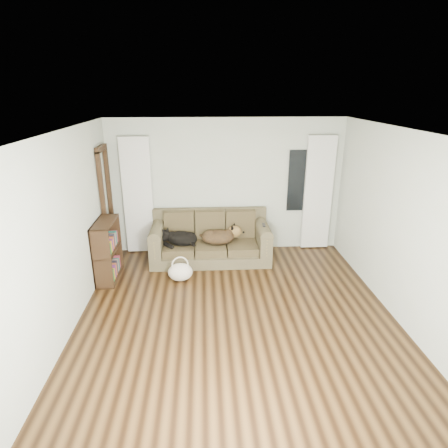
{
  "coord_description": "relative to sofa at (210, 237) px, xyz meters",
  "views": [
    {
      "loc": [
        -0.45,
        -4.56,
        3.08
      ],
      "look_at": [
        -0.1,
        1.6,
        0.85
      ],
      "focal_mm": 30.0,
      "sensor_mm": 36.0,
      "label": 1
    }
  ],
  "objects": [
    {
      "name": "sofa",
      "position": [
        0.0,
        0.0,
        0.0
      ],
      "size": [
        2.21,
        0.96,
        0.91
      ],
      "primitive_type": "cube",
      "color": "#413E24",
      "rests_on": "floor"
    },
    {
      "name": "wall_left",
      "position": [
        -1.92,
        -1.97,
        0.85
      ],
      "size": [
        0.04,
        5.0,
        2.6
      ],
      "primitive_type": "cube",
      "color": "#B3BDAA",
      "rests_on": "ground"
    },
    {
      "name": "bookshelf",
      "position": [
        -1.76,
        -0.64,
        0.05
      ],
      "size": [
        0.35,
        0.84,
        1.03
      ],
      "primitive_type": "cube",
      "rotation": [
        0.0,
        0.0,
        0.05
      ],
      "color": "#312113",
      "rests_on": "floor"
    },
    {
      "name": "door_casing",
      "position": [
        -1.87,
        0.07,
        0.6
      ],
      "size": [
        0.07,
        0.6,
        2.1
      ],
      "primitive_type": "cube",
      "color": "#312113",
      "rests_on": "ground"
    },
    {
      "name": "tv_remote",
      "position": [
        0.98,
        -0.13,
        0.28
      ],
      "size": [
        0.07,
        0.2,
        0.02
      ],
      "primitive_type": "cube",
      "rotation": [
        0.0,
        0.0,
        -0.08
      ],
      "color": "black",
      "rests_on": "sofa"
    },
    {
      "name": "window_pane",
      "position": [
        1.78,
        0.5,
        0.95
      ],
      "size": [
        0.5,
        0.03,
        1.2
      ],
      "primitive_type": "cube",
      "color": "black",
      "rests_on": "wall_back"
    },
    {
      "name": "dog_shepherd",
      "position": [
        0.18,
        -0.03,
        0.04
      ],
      "size": [
        0.65,
        0.48,
        0.28
      ],
      "primitive_type": "ellipsoid",
      "rotation": [
        0.0,
        0.0,
        3.09
      ],
      "color": "black",
      "rests_on": "sofa"
    },
    {
      "name": "curtain_left",
      "position": [
        -1.37,
        0.45,
        0.7
      ],
      "size": [
        0.55,
        0.08,
        2.25
      ],
      "primitive_type": "cube",
      "color": "white",
      "rests_on": "ground"
    },
    {
      "name": "floor",
      "position": [
        0.33,
        -1.97,
        -0.45
      ],
      "size": [
        5.0,
        5.0,
        0.0
      ],
      "primitive_type": "plane",
      "color": "black",
      "rests_on": "ground"
    },
    {
      "name": "curtain_right",
      "position": [
        2.13,
        0.45,
        0.7
      ],
      "size": [
        0.55,
        0.08,
        2.25
      ],
      "primitive_type": "cube",
      "color": "white",
      "rests_on": "ground"
    },
    {
      "name": "wall_right",
      "position": [
        2.58,
        -1.97,
        0.85
      ],
      "size": [
        0.04,
        5.0,
        2.6
      ],
      "primitive_type": "cube",
      "color": "#B3BDAA",
      "rests_on": "ground"
    },
    {
      "name": "tote_bag",
      "position": [
        -0.53,
        -0.81,
        -0.29
      ],
      "size": [
        0.46,
        0.38,
        0.3
      ],
      "primitive_type": "ellipsoid",
      "rotation": [
        0.0,
        0.0,
        -0.15
      ],
      "color": "beige",
      "rests_on": "floor"
    },
    {
      "name": "ceiling",
      "position": [
        0.33,
        -1.97,
        2.15
      ],
      "size": [
        5.0,
        5.0,
        0.0
      ],
      "primitive_type": "plane",
      "color": "white",
      "rests_on": "ground"
    },
    {
      "name": "wall_back",
      "position": [
        0.33,
        0.53,
        0.85
      ],
      "size": [
        4.5,
        0.04,
        2.6
      ],
      "primitive_type": "cube",
      "color": "#B3BDAA",
      "rests_on": "ground"
    },
    {
      "name": "dog_black_lab",
      "position": [
        -0.57,
        -0.06,
        0.03
      ],
      "size": [
        0.71,
        0.61,
        0.25
      ],
      "primitive_type": "ellipsoid",
      "rotation": [
        0.0,
        0.0,
        -0.41
      ],
      "color": "black",
      "rests_on": "sofa"
    }
  ]
}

